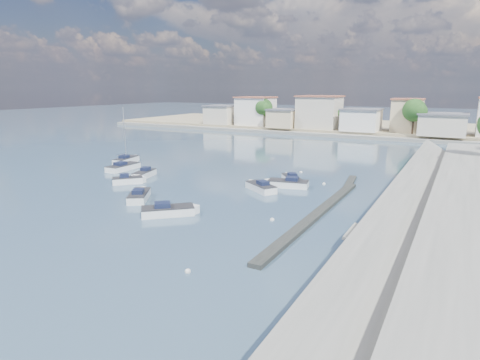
# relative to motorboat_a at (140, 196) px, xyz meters

# --- Properties ---
(ground) EXTENTS (400.00, 400.00, 0.00)m
(ground) POSITION_rel_motorboat_a_xyz_m (11.52, 33.77, -0.38)
(ground) COLOR #293D53
(ground) RESTS_ON ground
(seawall_walkway) EXTENTS (5.00, 90.00, 1.80)m
(seawall_walkway) POSITION_rel_motorboat_a_xyz_m (30.02, 6.77, 0.52)
(seawall_walkway) COLOR slate
(seawall_walkway) RESTS_ON ground
(breakwater) EXTENTS (2.00, 31.02, 0.35)m
(breakwater) POSITION_rel_motorboat_a_xyz_m (18.43, 6.45, -0.21)
(breakwater) COLOR black
(breakwater) RESTS_ON ground
(far_shore_land) EXTENTS (160.00, 40.00, 1.40)m
(far_shore_land) POSITION_rel_motorboat_a_xyz_m (11.52, 85.77, 0.32)
(far_shore_land) COLOR gray
(far_shore_land) RESTS_ON ground
(far_shore_quay) EXTENTS (160.00, 2.50, 0.80)m
(far_shore_quay) POSITION_rel_motorboat_a_xyz_m (11.52, 64.77, 0.02)
(far_shore_quay) COLOR slate
(far_shore_quay) RESTS_ON ground
(far_town) EXTENTS (113.01, 12.80, 8.35)m
(far_town) POSITION_rel_motorboat_a_xyz_m (22.24, 70.69, 4.56)
(far_town) COLOR beige
(far_town) RESTS_ON far_shore_land
(shore_trees) EXTENTS (74.56, 38.32, 7.92)m
(shore_trees) POSITION_rel_motorboat_a_xyz_m (19.86, 61.88, 5.84)
(shore_trees) COLOR #38281E
(shore_trees) RESTS_ON ground
(motorboat_a) EXTENTS (3.95, 4.78, 1.48)m
(motorboat_a) POSITION_rel_motorboat_a_xyz_m (0.00, 0.00, 0.00)
(motorboat_a) COLOR white
(motorboat_a) RESTS_ON ground
(motorboat_b) EXTENTS (3.55, 3.65, 1.48)m
(motorboat_b) POSITION_rel_motorboat_a_xyz_m (-6.18, 4.80, -0.00)
(motorboat_b) COLOR white
(motorboat_b) RESTS_ON ground
(motorboat_c) EXTENTS (4.67, 3.90, 1.48)m
(motorboat_c) POSITION_rel_motorboat_a_xyz_m (9.62, 9.66, 0.00)
(motorboat_c) COLOR white
(motorboat_c) RESTS_ON ground
(motorboat_d) EXTENTS (5.48, 2.97, 1.48)m
(motorboat_d) POSITION_rel_motorboat_a_xyz_m (11.61, 12.73, -0.00)
(motorboat_d) COLOR white
(motorboat_d) RESTS_ON ground
(motorboat_e) EXTENTS (2.32, 5.92, 1.48)m
(motorboat_e) POSITION_rel_motorboat_a_xyz_m (-13.05, 10.92, -0.00)
(motorboat_e) COLOR white
(motorboat_e) RESTS_ON ground
(motorboat_f) EXTENTS (3.64, 4.04, 1.48)m
(motorboat_f) POSITION_rel_motorboat_a_xyz_m (11.14, 15.47, -0.00)
(motorboat_f) COLOR white
(motorboat_f) RESTS_ON ground
(motorboat_g) EXTENTS (2.54, 4.68, 1.48)m
(motorboat_g) POSITION_rel_motorboat_a_xyz_m (-7.03, 8.32, 0.00)
(motorboat_g) COLOR white
(motorboat_g) RESTS_ON ground
(motorboat_h) EXTENTS (4.86, 4.68, 1.48)m
(motorboat_h) POSITION_rel_motorboat_a_xyz_m (6.40, -2.74, -0.00)
(motorboat_h) COLOR white
(motorboat_h) RESTS_ON ground
(sailboat) EXTENTS (2.72, 5.72, 9.00)m
(sailboat) POSITION_rel_motorboat_a_xyz_m (-17.02, 15.48, 0.05)
(sailboat) COLOR white
(sailboat) RESTS_ON ground
(mooring_buoys) EXTENTS (15.77, 33.47, 0.40)m
(mooring_buoys) POSITION_rel_motorboat_a_xyz_m (14.94, 6.17, -0.33)
(mooring_buoys) COLOR silver
(mooring_buoys) RESTS_ON ground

